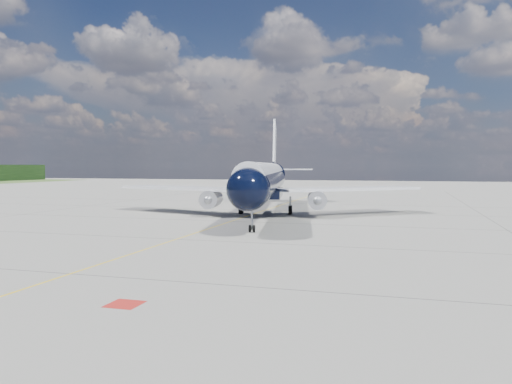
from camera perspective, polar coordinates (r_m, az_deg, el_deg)
ground at (r=64.30m, az=-1.40°, el=-2.90°), size 320.00×320.00×0.00m
taxiway_centerline at (r=59.59m, az=-2.87°, el=-3.37°), size 0.16×160.00×0.01m
red_marking at (r=25.36m, az=-14.78°, el=-12.28°), size 1.60×1.60×0.01m
main_airliner at (r=68.33m, az=1.10°, el=1.38°), size 42.01×51.75×15.05m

